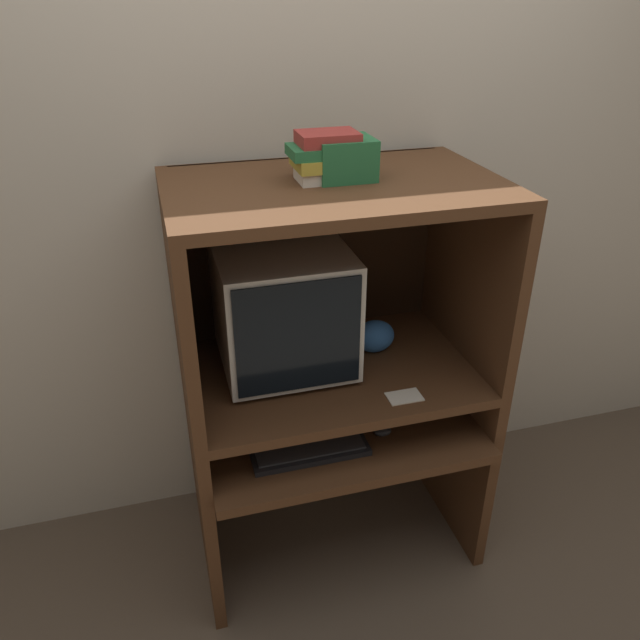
% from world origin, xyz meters
% --- Properties ---
extents(ground_plane, '(12.00, 12.00, 0.00)m').
position_xyz_m(ground_plane, '(0.00, 0.00, 0.00)').
color(ground_plane, brown).
extents(wall_back, '(6.00, 0.06, 2.60)m').
position_xyz_m(wall_back, '(0.00, 0.72, 1.30)').
color(wall_back, beige).
rests_on(wall_back, ground_plane).
extents(desk_base, '(1.03, 0.72, 0.60)m').
position_xyz_m(desk_base, '(0.00, 0.28, 0.39)').
color(desk_base, '#4C2D19').
rests_on(desk_base, ground_plane).
extents(desk_monitor_shelf, '(1.03, 0.66, 0.19)m').
position_xyz_m(desk_monitor_shelf, '(0.00, 0.33, 0.75)').
color(desk_monitor_shelf, '#4C2D19').
rests_on(desk_monitor_shelf, desk_base).
extents(hutch_upper, '(1.03, 0.66, 0.67)m').
position_xyz_m(hutch_upper, '(0.00, 0.37, 1.23)').
color(hutch_upper, '#4C2D19').
rests_on(hutch_upper, desk_monitor_shelf).
extents(crt_monitor, '(0.44, 0.45, 0.43)m').
position_xyz_m(crt_monitor, '(-0.16, 0.40, 1.02)').
color(crt_monitor, beige).
rests_on(crt_monitor, desk_monitor_shelf).
extents(keyboard, '(0.39, 0.16, 0.03)m').
position_xyz_m(keyboard, '(-0.14, 0.14, 0.62)').
color(keyboard, black).
rests_on(keyboard, desk_base).
extents(mouse, '(0.06, 0.04, 0.03)m').
position_xyz_m(mouse, '(0.13, 0.15, 0.62)').
color(mouse, '#28282B').
rests_on(mouse, desk_base).
extents(snack_bag, '(0.15, 0.11, 0.12)m').
position_xyz_m(snack_bag, '(0.18, 0.40, 0.85)').
color(snack_bag, '#336BB7').
rests_on(snack_bag, desk_monitor_shelf).
extents(book_stack, '(0.21, 0.16, 0.14)m').
position_xyz_m(book_stack, '(-0.02, 0.36, 1.53)').
color(book_stack, beige).
rests_on(book_stack, hutch_upper).
extents(paper_card, '(0.11, 0.07, 0.00)m').
position_xyz_m(paper_card, '(0.17, 0.10, 0.79)').
color(paper_card, beige).
rests_on(paper_card, desk_monitor_shelf).
extents(storage_box, '(0.18, 0.15, 0.12)m').
position_xyz_m(storage_box, '(0.04, 0.36, 1.52)').
color(storage_box, '#236638').
rests_on(storage_box, hutch_upper).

